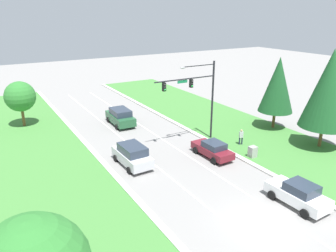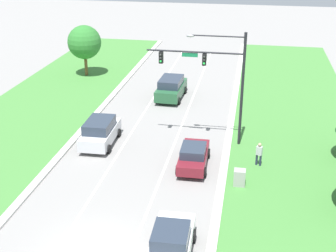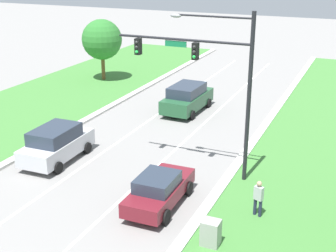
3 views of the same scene
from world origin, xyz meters
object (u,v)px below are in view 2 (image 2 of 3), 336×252
Objects in this scene: pedestrian at (259,154)px; oak_far_left_tree at (84,42)px; silver_suv at (100,132)px; utility_cabinet at (239,178)px; traffic_signal_mast at (216,72)px; forest_suv at (171,88)px; white_sedan at (171,243)px; burgundy_sedan at (194,156)px.

pedestrian is 25.14m from oak_far_left_tree.
silver_suv is 11.06m from utility_cabinet.
traffic_signal_mast is 1.64× the size of forest_suv.
white_sedan is at bearing -63.00° from oak_far_left_tree.
pedestrian is at bearing -43.27° from traffic_signal_mast.
forest_suv is 0.94× the size of oak_far_left_tree.
oak_far_left_tree is (-6.71, 15.89, 2.63)m from silver_suv.
utility_cabinet is (2.91, 7.37, -0.32)m from white_sedan.
burgundy_sedan is at bearing -103.45° from traffic_signal_mast.
silver_suv is 0.86× the size of oak_far_left_tree.
silver_suv is 11.43m from pedestrian.
utility_cabinet is (10.21, -4.24, -0.42)m from silver_suv.
forest_suv is 14.50m from pedestrian.
burgundy_sedan is at bearing -71.63° from forest_suv.
oak_far_left_tree is (-14.76, 14.20, -1.81)m from traffic_signal_mast.
silver_suv is 7.45m from burgundy_sedan.
white_sedan is 1.00× the size of burgundy_sedan.
burgundy_sedan is 2.63× the size of pedestrian.
traffic_signal_mast reaches higher than burgundy_sedan.
traffic_signal_mast reaches higher than pedestrian.
burgundy_sedan is at bearing 31.05° from pedestrian.
forest_suv is at bearing 105.27° from burgundy_sedan.
traffic_signal_mast is at bearing 10.29° from silver_suv.
white_sedan is 0.89× the size of forest_suv.
utility_cabinet is at bearing -69.96° from traffic_signal_mast.
burgundy_sedan is (3.79, -12.89, -0.22)m from forest_suv.
utility_cabinet is (2.16, -5.92, -4.86)m from traffic_signal_mast.
oak_far_left_tree reaches higher than utility_cabinet.
burgundy_sedan is 22.95m from oak_far_left_tree.
white_sedan is 13.71m from silver_suv.
silver_suv is (-3.33, -10.67, -0.03)m from forest_suv.
oak_far_left_tree is at bearing 154.54° from forest_suv.
pedestrian is at bearing 9.69° from burgundy_sedan.
oak_far_left_tree reaches higher than forest_suv.
traffic_signal_mast is at bearing 75.46° from burgundy_sedan.
burgundy_sedan is at bearing -18.85° from silver_suv.
utility_cabinet is (6.88, -14.91, -0.45)m from forest_suv.
traffic_signal_mast reaches higher than white_sedan.
silver_suv is at bearing 13.15° from pedestrian.
traffic_signal_mast reaches higher than utility_cabinet.
oak_far_left_tree reaches higher than white_sedan.
forest_suv is (-3.97, 22.28, 0.13)m from white_sedan.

